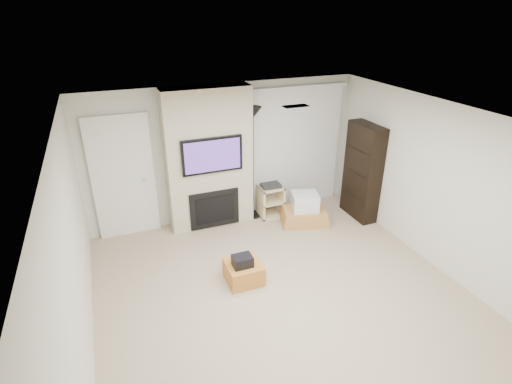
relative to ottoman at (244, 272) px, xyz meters
name	(u,v)px	position (x,y,z in m)	size (l,w,h in m)	color
floor	(288,303)	(0.40, -0.68, -0.15)	(5.00, 5.50, 0.00)	tan
ceiling	(296,125)	(0.40, -0.68, 2.35)	(5.00, 5.50, 0.00)	white
wall_back	(225,153)	(0.40, 2.07, 1.10)	(5.00, 2.50, 0.00)	beige
wall_left	(73,268)	(-2.10, -0.68, 1.10)	(5.50, 2.50, 0.00)	beige
wall_right	(447,192)	(2.90, -0.68, 1.10)	(5.50, 2.50, 0.00)	beige
hvac_vent	(296,106)	(0.80, 0.12, 2.35)	(0.35, 0.18, 0.01)	silver
ottoman	(244,272)	(0.00, 0.00, 0.00)	(0.50, 0.50, 0.30)	#B5712B
black_bag	(242,261)	(-0.03, -0.04, 0.23)	(0.28, 0.22, 0.16)	black
fireplace_wall	(209,160)	(0.05, 1.86, 1.09)	(1.50, 0.47, 2.50)	#BEB395
entry_door	(123,178)	(-1.40, 2.03, 0.90)	(1.02, 0.11, 2.14)	silver
vertical_blinds	(295,144)	(1.80, 2.02, 1.12)	(1.98, 0.10, 2.37)	silver
floor_lamp	(253,132)	(0.85, 1.82, 1.51)	(0.31, 0.31, 2.11)	black
av_stand	(271,199)	(1.17, 1.70, 0.20)	(0.45, 0.38, 0.66)	beige
box_stack	(304,211)	(1.66, 1.25, 0.07)	(1.00, 0.85, 0.57)	#BB8445
bookshelf	(362,172)	(2.74, 1.09, 0.75)	(0.30, 0.80, 1.80)	black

